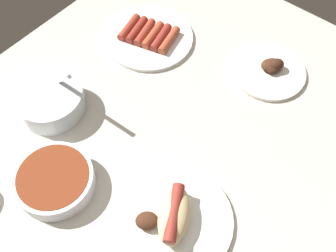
{
  "coord_description": "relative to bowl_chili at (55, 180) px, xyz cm",
  "views": [
    {
      "loc": [
        -30.86,
        -32.48,
        75.45
      ],
      "look_at": [
        4.99,
        -3.07,
        3.0
      ],
      "focal_mm": 42.48,
      "sensor_mm": 36.0,
      "label": 1
    }
  ],
  "objects": [
    {
      "name": "ground_plane",
      "position": [
        19.15,
        -6.68,
        -3.8
      ],
      "size": [
        120.0,
        90.0,
        3.0
      ],
      "primitive_type": "cube",
      "color": "beige"
    },
    {
      "name": "bowl_chili",
      "position": [
        0.0,
        0.0,
        0.0
      ],
      "size": [
        16.1,
        16.1,
        4.15
      ],
      "color": "white",
      "rests_on": "ground_plane"
    },
    {
      "name": "plate_hotdog_assembled",
      "position": [
        9.13,
        -23.24,
        -0.56
      ],
      "size": [
        23.18,
        23.18,
        5.61
      ],
      "color": "white",
      "rests_on": "ground_plane"
    },
    {
      "name": "plate_grilled_meat",
      "position": [
        53.55,
        -17.77,
        -1.35
      ],
      "size": [
        18.23,
        18.23,
        4.05
      ],
      "color": "white",
      "rests_on": "ground_plane"
    },
    {
      "name": "bowl_coleslaw",
      "position": [
        12.58,
        15.28,
        0.77
      ],
      "size": [
        15.48,
        15.48,
        14.79
      ],
      "color": "silver",
      "rests_on": "ground_plane"
    },
    {
      "name": "plate_sausages",
      "position": [
        43.39,
        12.46,
        -1.32
      ],
      "size": [
        23.01,
        23.01,
        3.09
      ],
      "color": "white",
      "rests_on": "ground_plane"
    }
  ]
}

